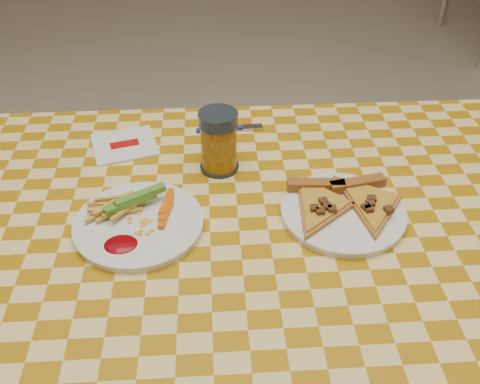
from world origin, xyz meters
name	(u,v)px	position (x,y,z in m)	size (l,w,h in m)	color
table	(239,261)	(0.00, 0.00, 0.68)	(1.28, 0.88, 0.76)	silver
plate_left	(139,225)	(-0.18, 0.02, 0.76)	(0.22, 0.22, 0.01)	white
plate_right	(343,213)	(0.19, 0.03, 0.76)	(0.22, 0.22, 0.01)	white
fries_veggies	(134,212)	(-0.18, 0.03, 0.78)	(0.17, 0.16, 0.04)	gold
pizza_slices	(343,202)	(0.19, 0.04, 0.78)	(0.25, 0.23, 0.02)	#AF7435
drink_glass	(219,142)	(-0.03, 0.19, 0.82)	(0.08, 0.08, 0.13)	black
napkin	(125,145)	(-0.23, 0.28, 0.76)	(0.16, 0.15, 0.01)	white
fork	(231,128)	(0.00, 0.34, 0.76)	(0.15, 0.03, 0.01)	#152095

